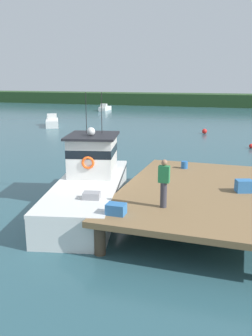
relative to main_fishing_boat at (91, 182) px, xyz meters
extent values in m
plane|color=#2D5660|center=(-0.07, -0.06, -1.01)|extent=(200.00, 200.00, 0.00)
cylinder|color=#4C3D2D|center=(2.13, -4.16, -0.51)|extent=(0.36, 0.36, 1.00)
cylinder|color=#4C3D2D|center=(2.13, 4.04, -0.51)|extent=(0.36, 0.36, 1.00)
cube|color=olive|center=(4.73, -0.06, 0.09)|extent=(6.00, 9.00, 0.20)
cube|color=white|center=(0.13, -0.55, -0.46)|extent=(4.27, 8.36, 1.10)
cone|color=white|center=(-1.00, 4.22, -0.46)|extent=(1.48, 2.00, 1.10)
cube|color=black|center=(0.13, -0.55, -0.01)|extent=(4.26, 8.21, 0.12)
cube|color=white|center=(0.13, -0.55, 0.15)|extent=(4.31, 8.37, 0.12)
cube|color=silver|center=(-0.15, 0.62, 0.99)|extent=(2.36, 2.58, 1.80)
cube|color=black|center=(-0.15, 0.62, 1.31)|extent=(2.38, 2.60, 0.36)
cube|color=#232328|center=(-0.15, 0.62, 1.94)|extent=(2.66, 2.93, 0.10)
sphere|color=white|center=(-0.08, 0.33, 2.17)|extent=(0.36, 0.36, 0.36)
cylinder|color=black|center=(-0.60, 1.02, 2.89)|extent=(0.03, 0.03, 1.80)
cylinder|color=black|center=(0.08, 1.18, 2.89)|extent=(0.03, 0.03, 1.80)
cube|color=#939399|center=(1.17, -2.56, 0.27)|extent=(0.69, 0.57, 0.36)
torus|color=orange|center=(0.38, -3.37, 0.15)|extent=(0.67, 0.67, 0.12)
torus|color=#EA5119|center=(0.12, -0.49, 0.99)|extent=(0.55, 0.22, 0.54)
cube|color=#3370B2|center=(2.49, -3.66, 0.37)|extent=(0.61, 0.45, 0.35)
cube|color=#3370B2|center=(6.30, 0.05, 0.43)|extent=(0.71, 0.62, 0.47)
cylinder|color=#2866B2|center=(3.55, 3.04, 0.36)|extent=(0.32, 0.32, 0.34)
cylinder|color=#383842|center=(3.77, -2.54, 0.62)|extent=(0.22, 0.22, 0.86)
cube|color=#287F47|center=(3.77, -2.54, 1.33)|extent=(0.36, 0.22, 0.56)
sphere|color=#9E7051|center=(3.77, -2.54, 1.72)|extent=(0.20, 0.20, 0.20)
cube|color=white|center=(-17.21, 45.20, -0.67)|extent=(1.41, 3.77, 0.67)
cone|color=white|center=(-17.06, 42.89, -0.67)|extent=(0.73, 0.97, 0.67)
cube|color=silver|center=(-17.17, 44.55, -0.08)|extent=(1.00, 0.98, 0.51)
cube|color=white|center=(-15.14, 23.26, -0.62)|extent=(3.27, 4.39, 0.78)
cone|color=white|center=(-16.45, 25.59, -0.62)|extent=(1.20, 1.31, 0.78)
cube|color=silver|center=(-15.51, 23.92, 0.06)|extent=(1.47, 1.46, 0.58)
sphere|color=red|center=(2.34, 22.84, -0.76)|extent=(0.49, 0.49, 0.49)
sphere|color=red|center=(6.75, 16.06, -0.82)|extent=(0.37, 0.37, 0.37)
cube|color=#284723|center=(-0.07, 61.94, 0.19)|extent=(120.00, 8.00, 2.40)
camera|label=1|loc=(6.16, -13.73, 4.37)|focal=38.51mm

